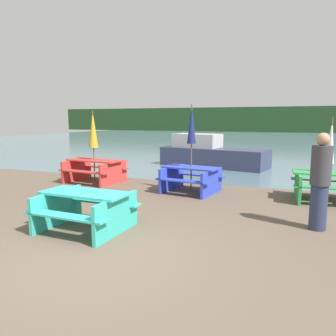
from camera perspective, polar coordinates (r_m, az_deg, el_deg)
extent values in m
plane|color=brown|center=(5.15, -12.35, -15.28)|extent=(60.00, 60.00, 0.00)
cube|color=slate|center=(35.25, 17.06, 4.79)|extent=(60.00, 50.00, 0.00)
cube|color=#1E3D1E|center=(55.15, 18.79, 8.00)|extent=(80.00, 1.60, 4.00)
cube|color=#33B7A8|center=(6.28, -14.28, -4.24)|extent=(1.66, 0.76, 0.04)
cube|color=#33B7A8|center=(5.94, -17.45, -8.00)|extent=(1.64, 0.34, 0.04)
cube|color=#33B7A8|center=(6.77, -11.33, -5.74)|extent=(1.64, 0.34, 0.04)
cube|color=#33B7A8|center=(6.79, -18.73, -6.62)|extent=(0.12, 1.38, 0.68)
cube|color=#33B7A8|center=(5.99, -8.96, -8.28)|extent=(0.12, 1.38, 0.68)
cube|color=blue|center=(9.25, 4.05, 0.09)|extent=(1.63, 0.92, 0.04)
cube|color=blue|center=(8.81, 2.47, -2.26)|extent=(1.57, 0.51, 0.04)
cube|color=blue|center=(9.79, 5.44, -1.21)|extent=(1.57, 0.51, 0.04)
cube|color=blue|center=(9.60, 0.63, -1.79)|extent=(0.27, 1.38, 0.69)
cube|color=blue|center=(9.06, 7.62, -2.49)|extent=(0.27, 1.38, 0.69)
cube|color=green|center=(9.11, 26.17, -0.81)|extent=(1.71, 0.82, 0.04)
cube|color=green|center=(8.62, 26.60, -3.16)|extent=(1.68, 0.40, 0.04)
cube|color=green|center=(9.69, 25.57, -1.90)|extent=(1.68, 0.40, 0.04)
cube|color=green|center=(9.09, 21.68, -2.94)|extent=(0.17, 1.38, 0.70)
cube|color=red|center=(10.94, -12.74, 1.32)|extent=(1.86, 0.87, 0.04)
cube|color=red|center=(10.56, -14.58, -0.63)|extent=(1.82, 0.45, 0.04)
cube|color=red|center=(11.40, -10.93, 0.15)|extent=(1.82, 0.45, 0.04)
cube|color=red|center=(11.48, -15.61, -0.34)|extent=(0.20, 1.38, 0.71)
cube|color=red|center=(10.52, -9.47, -0.93)|extent=(0.20, 1.38, 0.71)
cylinder|color=brown|center=(10.89, -12.81, 3.58)|extent=(0.04, 0.04, 2.32)
cone|color=gold|center=(10.86, -12.91, 6.60)|extent=(0.30, 0.30, 1.18)
cylinder|color=brown|center=(9.19, 4.08, 3.30)|extent=(0.04, 0.04, 2.46)
cone|color=navy|center=(9.15, 4.13, 7.62)|extent=(0.25, 0.25, 1.07)
cylinder|color=brown|center=(9.07, 26.30, 1.28)|extent=(0.04, 0.04, 2.11)
cone|color=white|center=(9.03, 26.51, 4.32)|extent=(0.20, 0.20, 1.15)
cube|color=#333856|center=(14.49, 7.99, 1.88)|extent=(4.84, 2.47, 0.81)
cube|color=#B2B2B2|center=(14.79, 5.11, 4.80)|extent=(2.21, 1.50, 0.60)
cylinder|color=#283351|center=(6.77, 24.72, -6.23)|extent=(0.31, 0.31, 0.85)
cylinder|color=#38383D|center=(6.63, 25.14, 0.40)|extent=(0.36, 0.36, 0.73)
sphere|color=tan|center=(6.58, 25.40, 4.56)|extent=(0.24, 0.24, 0.24)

